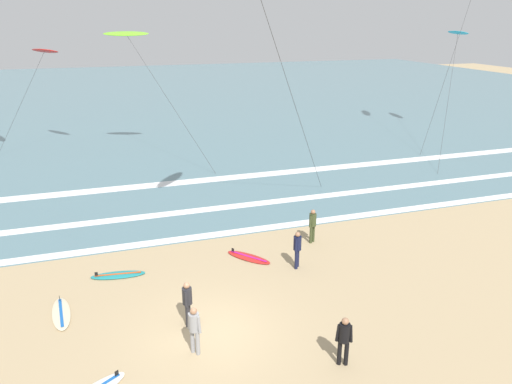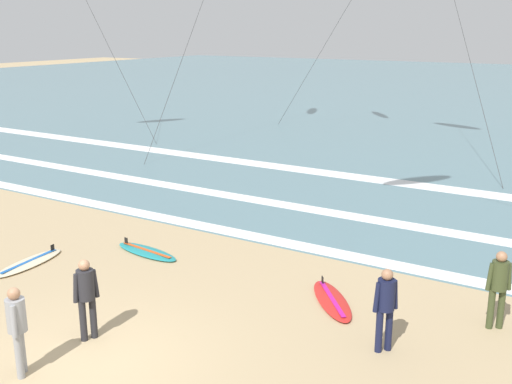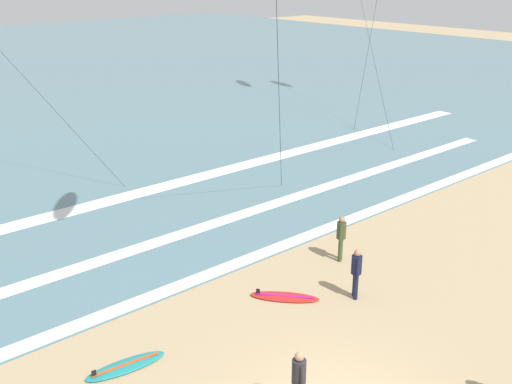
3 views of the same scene
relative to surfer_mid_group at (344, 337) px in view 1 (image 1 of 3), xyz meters
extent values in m
plane|color=tan|center=(-3.42, 2.65, -0.96)|extent=(160.00, 160.00, 0.00)
cube|color=slate|center=(-3.42, 54.46, -0.95)|extent=(140.00, 90.00, 0.01)
cube|color=white|center=(-2.25, 9.86, -0.94)|extent=(58.25, 0.61, 0.01)
cube|color=white|center=(-1.61, 13.07, -0.94)|extent=(42.74, 0.70, 0.01)
cube|color=white|center=(-4.08, 17.93, -0.94)|extent=(57.40, 0.99, 0.01)
cylinder|color=black|center=(-0.09, 0.04, -0.55)|extent=(0.13, 0.13, 0.82)
cylinder|color=black|center=(0.09, -0.04, -0.55)|extent=(0.13, 0.13, 0.82)
cylinder|color=black|center=(0.00, 0.00, 0.15)|extent=(0.32, 0.32, 0.58)
cylinder|color=black|center=(-0.17, 0.08, 0.13)|extent=(0.16, 0.14, 0.56)
cylinder|color=black|center=(0.17, -0.08, 0.13)|extent=(0.16, 0.14, 0.56)
sphere|color=#9E7051|center=(0.00, 0.00, 0.54)|extent=(0.21, 0.21, 0.21)
cylinder|color=#232328|center=(-4.01, 3.19, -0.55)|extent=(0.13, 0.13, 0.82)
cylinder|color=#232328|center=(-3.94, 3.38, -0.55)|extent=(0.13, 0.13, 0.82)
cylinder|color=#232328|center=(-3.98, 3.29, 0.15)|extent=(0.32, 0.32, 0.58)
cylinder|color=#232328|center=(-4.05, 3.11, 0.13)|extent=(0.13, 0.16, 0.56)
cylinder|color=#232328|center=(-3.91, 3.46, 0.13)|extent=(0.13, 0.16, 0.56)
sphere|color=#9E7051|center=(-3.98, 3.29, 0.54)|extent=(0.21, 0.21, 0.21)
cylinder|color=#141938|center=(0.86, 5.71, -0.55)|extent=(0.13, 0.13, 0.82)
cylinder|color=#141938|center=(0.98, 5.86, -0.55)|extent=(0.13, 0.13, 0.82)
cylinder|color=#141938|center=(0.92, 5.79, 0.15)|extent=(0.32, 0.32, 0.58)
cylinder|color=#141938|center=(0.80, 5.64, 0.13)|extent=(0.15, 0.16, 0.56)
cylinder|color=#141938|center=(1.04, 5.93, 0.13)|extent=(0.15, 0.16, 0.56)
sphere|color=#9E7051|center=(0.92, 5.79, 0.54)|extent=(0.21, 0.21, 0.21)
cylinder|color=gray|center=(-3.96, 1.73, -0.55)|extent=(0.13, 0.13, 0.82)
cylinder|color=gray|center=(-4.09, 1.88, -0.55)|extent=(0.13, 0.13, 0.82)
cylinder|color=gray|center=(-4.02, 1.80, 0.15)|extent=(0.32, 0.32, 0.58)
cylinder|color=gray|center=(-3.90, 1.66, 0.13)|extent=(0.16, 0.16, 0.56)
cylinder|color=gray|center=(-4.15, 1.95, 0.13)|extent=(0.16, 0.16, 0.56)
sphere|color=#9E7051|center=(-4.02, 1.80, 0.54)|extent=(0.21, 0.21, 0.21)
cylinder|color=#384223|center=(2.39, 7.71, -0.55)|extent=(0.13, 0.13, 0.82)
cylinder|color=#384223|center=(2.56, 7.82, -0.55)|extent=(0.13, 0.13, 0.82)
cylinder|color=#384223|center=(2.47, 7.76, 0.15)|extent=(0.32, 0.32, 0.58)
cylinder|color=#384223|center=(2.32, 7.66, 0.13)|extent=(0.16, 0.15, 0.56)
cylinder|color=#384223|center=(2.63, 7.87, 0.13)|extent=(0.16, 0.15, 0.56)
sphere|color=#9E7051|center=(2.47, 7.76, 0.54)|extent=(0.21, 0.21, 0.21)
cube|color=black|center=(-6.35, 1.41, -0.79)|extent=(0.11, 0.08, 0.16)
ellipsoid|color=beige|center=(-8.06, 5.17, -0.91)|extent=(0.82, 2.15, 0.09)
cube|color=#1959B2|center=(-8.06, 5.17, -0.86)|extent=(0.29, 1.79, 0.01)
cube|color=black|center=(-8.15, 5.99, -0.79)|extent=(0.03, 0.12, 0.16)
ellipsoid|color=teal|center=(-6.09, 7.29, -0.91)|extent=(2.16, 0.86, 0.09)
cube|color=#D84C19|center=(-6.09, 7.29, -0.86)|extent=(1.78, 0.33, 0.01)
cube|color=black|center=(-6.90, 7.40, -0.79)|extent=(0.12, 0.03, 0.16)
ellipsoid|color=red|center=(-0.72, 7.15, -0.91)|extent=(1.81, 1.99, 0.09)
cube|color=#BF198C|center=(-0.72, 7.15, -0.86)|extent=(1.23, 1.43, 0.01)
cube|color=black|center=(-1.25, 7.77, -0.79)|extent=(0.09, 0.10, 0.16)
cylinder|color=#333333|center=(2.26, 10.80, 5.96)|extent=(7.75, 7.57, 13.85)
ellipsoid|color=#70C628|center=(-4.00, 25.69, 7.67)|extent=(3.28, 1.79, 0.43)
cylinder|color=#333333|center=(-1.70, 22.38, 3.36)|extent=(4.63, 6.63, 8.65)
ellipsoid|color=#23A8C6|center=(23.83, 25.76, 7.53)|extent=(1.32, 3.29, 0.43)
cylinder|color=#333333|center=(19.18, 20.20, 3.29)|extent=(9.31, 11.16, 8.50)
cylinder|color=#333333|center=(19.16, 19.96, 7.42)|extent=(5.81, 2.13, 16.76)
ellipsoid|color=red|center=(-9.68, 28.91, 6.45)|extent=(2.54, 3.03, 0.43)
cylinder|color=#333333|center=(-11.80, 28.46, 2.75)|extent=(4.25, 0.91, 7.42)
camera|label=1|loc=(-5.87, -10.09, 8.61)|focal=33.27mm
camera|label=2|loc=(4.20, -3.96, 4.77)|focal=42.88mm
camera|label=3|loc=(-12.08, -4.59, 8.58)|focal=43.06mm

